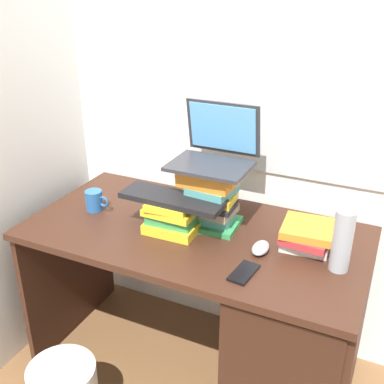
{
  "coord_description": "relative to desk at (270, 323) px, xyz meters",
  "views": [
    {
      "loc": [
        0.71,
        -1.53,
        1.69
      ],
      "look_at": [
        -0.0,
        -0.02,
        0.9
      ],
      "focal_mm": 44.71,
      "sensor_mm": 36.0,
      "label": 1
    }
  ],
  "objects": [
    {
      "name": "ground_plane",
      "position": [
        -0.35,
        0.03,
        -0.4
      ],
      "size": [
        6.0,
        6.0,
        0.0
      ],
      "primitive_type": "plane",
      "color": "brown"
    },
    {
      "name": "wall_back",
      "position": [
        -0.34,
        0.42,
        0.9
      ],
      "size": [
        6.0,
        0.06,
        2.6
      ],
      "color": "white",
      "rests_on": "ground"
    },
    {
      "name": "wall_left",
      "position": [
        -1.17,
        0.03,
        0.9
      ],
      "size": [
        0.05,
        6.0,
        2.6
      ],
      "primitive_type": "cube",
      "color": "silver",
      "rests_on": "ground"
    },
    {
      "name": "desk",
      "position": [
        0.0,
        0.0,
        0.0
      ],
      "size": [
        1.37,
        0.71,
        0.72
      ],
      "color": "#381E14",
      "rests_on": "ground"
    },
    {
      "name": "book_stack_tall",
      "position": [
        -0.31,
        0.09,
        0.46
      ],
      "size": [
        0.25,
        0.19,
        0.26
      ],
      "color": "#338C4C",
      "rests_on": "desk"
    },
    {
      "name": "book_stack_keyboard_riser",
      "position": [
        -0.43,
        -0.01,
        0.39
      ],
      "size": [
        0.21,
        0.19,
        0.13
      ],
      "color": "yellow",
      "rests_on": "desk"
    },
    {
      "name": "book_stack_side",
      "position": [
        0.1,
        0.08,
        0.38
      ],
      "size": [
        0.22,
        0.21,
        0.1
      ],
      "color": "white",
      "rests_on": "desk"
    },
    {
      "name": "laptop",
      "position": [
        -0.31,
        0.14,
        0.64
      ],
      "size": [
        0.31,
        0.27,
        0.23
      ],
      "color": "#2D2D33",
      "rests_on": "book_stack_tall"
    },
    {
      "name": "keyboard",
      "position": [
        -0.42,
        -0.01,
        0.47
      ],
      "size": [
        0.42,
        0.15,
        0.02
      ],
      "primitive_type": "cube",
      "rotation": [
        0.0,
        0.0,
        -0.02
      ],
      "color": "black",
      "rests_on": "book_stack_keyboard_riser"
    },
    {
      "name": "computer_mouse",
      "position": [
        -0.05,
        -0.02,
        0.35
      ],
      "size": [
        0.06,
        0.1,
        0.04
      ],
      "primitive_type": "ellipsoid",
      "color": "#A5A8AD",
      "rests_on": "desk"
    },
    {
      "name": "mug",
      "position": [
        -0.82,
        0.01,
        0.37
      ],
      "size": [
        0.11,
        0.07,
        0.09
      ],
      "color": "#265999",
      "rests_on": "desk"
    },
    {
      "name": "water_bottle",
      "position": [
        0.23,
        -0.01,
        0.44
      ],
      "size": [
        0.07,
        0.07,
        0.23
      ],
      "primitive_type": "cylinder",
      "color": "#999EA5",
      "rests_on": "desk"
    },
    {
      "name": "cell_phone",
      "position": [
        -0.06,
        -0.18,
        0.33
      ],
      "size": [
        0.08,
        0.14,
        0.01
      ],
      "primitive_type": "cube",
      "rotation": [
        0.0,
        0.0,
        -0.11
      ],
      "color": "black",
      "rests_on": "desk"
    }
  ]
}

